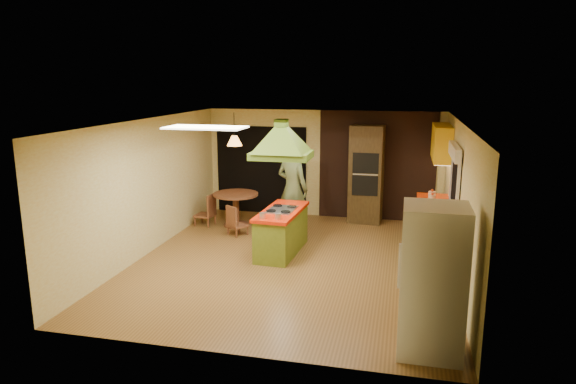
% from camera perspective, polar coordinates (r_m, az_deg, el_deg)
% --- Properties ---
extents(ground, '(6.50, 6.50, 0.00)m').
position_cam_1_polar(ground, '(9.28, 0.58, -7.74)').
color(ground, olive).
rests_on(ground, ground).
extents(room_walls, '(5.50, 6.50, 6.50)m').
position_cam_1_polar(room_walls, '(8.92, 0.59, -0.19)').
color(room_walls, beige).
rests_on(room_walls, ground).
extents(ceiling_plane, '(6.50, 6.50, 0.00)m').
position_cam_1_polar(ceiling_plane, '(8.73, 0.61, 7.84)').
color(ceiling_plane, silver).
rests_on(ceiling_plane, room_walls).
extents(brick_panel, '(2.64, 0.03, 2.50)m').
position_cam_1_polar(brick_panel, '(11.91, 9.84, 2.85)').
color(brick_panel, '#381E14').
rests_on(brick_panel, ground).
extents(nook_opening, '(2.20, 0.03, 2.10)m').
position_cam_1_polar(nook_opening, '(12.39, -2.99, 2.46)').
color(nook_opening, black).
rests_on(nook_opening, ground).
extents(right_counter, '(0.62, 3.05, 0.92)m').
position_cam_1_polar(right_counter, '(9.53, 15.99, -4.76)').
color(right_counter, olive).
rests_on(right_counter, ground).
extents(upper_cabinets, '(0.34, 1.40, 0.70)m').
position_cam_1_polar(upper_cabinets, '(10.80, 16.70, 5.28)').
color(upper_cabinets, yellow).
rests_on(upper_cabinets, room_walls).
extents(window_right, '(0.12, 1.35, 1.06)m').
position_cam_1_polar(window_right, '(9.06, 18.10, 2.74)').
color(window_right, black).
rests_on(window_right, room_walls).
extents(fluor_panel, '(1.20, 0.60, 0.03)m').
position_cam_1_polar(fluor_panel, '(7.91, -9.15, 7.09)').
color(fluor_panel, white).
rests_on(fluor_panel, ceiling_plane).
extents(kitchen_island, '(0.75, 1.67, 0.84)m').
position_cam_1_polar(kitchen_island, '(9.63, -0.72, -4.35)').
color(kitchen_island, olive).
rests_on(kitchen_island, ground).
extents(range_hood, '(1.07, 0.77, 0.80)m').
position_cam_1_polar(range_hood, '(9.26, -0.75, 6.55)').
color(range_hood, '#516E1B').
rests_on(range_hood, ceiling_plane).
extents(man, '(0.84, 0.71, 1.97)m').
position_cam_1_polar(man, '(10.60, 0.50, 0.38)').
color(man, '#454F2A').
rests_on(man, ground).
extents(refrigerator, '(0.75, 0.71, 1.81)m').
position_cam_1_polar(refrigerator, '(6.30, 15.76, -9.46)').
color(refrigerator, white).
rests_on(refrigerator, ground).
extents(wall_oven, '(0.76, 0.64, 2.20)m').
position_cam_1_polar(wall_oven, '(11.67, 8.69, 1.96)').
color(wall_oven, '#4A3518').
rests_on(wall_oven, ground).
extents(dining_table, '(0.99, 0.99, 0.74)m').
position_cam_1_polar(dining_table, '(11.38, -5.81, -1.22)').
color(dining_table, brown).
rests_on(dining_table, ground).
extents(chair_left, '(0.43, 0.43, 0.71)m').
position_cam_1_polar(chair_left, '(11.57, -9.24, -1.93)').
color(chair_left, brown).
rests_on(chair_left, ground).
extents(chair_near, '(0.49, 0.49, 0.64)m').
position_cam_1_polar(chair_near, '(10.76, -5.63, -3.12)').
color(chair_near, brown).
rests_on(chair_near, ground).
extents(pendant_lamp, '(0.43, 0.43, 0.21)m').
position_cam_1_polar(pendant_lamp, '(11.14, -5.96, 5.69)').
color(pendant_lamp, '#FF9E3F').
rests_on(pendant_lamp, ceiling_plane).
extents(canister_large, '(0.16, 0.16, 0.20)m').
position_cam_1_polar(canister_large, '(10.10, 15.70, -0.49)').
color(canister_large, '#F6E5C6').
rests_on(canister_large, right_counter).
extents(canister_medium, '(0.17, 0.17, 0.18)m').
position_cam_1_polar(canister_medium, '(10.18, 15.67, -0.45)').
color(canister_medium, '#FFF4CD').
rests_on(canister_medium, right_counter).
extents(canister_small, '(0.14, 0.14, 0.16)m').
position_cam_1_polar(canister_small, '(9.98, 15.72, -0.76)').
color(canister_small, '#F6EBC6').
rests_on(canister_small, right_counter).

